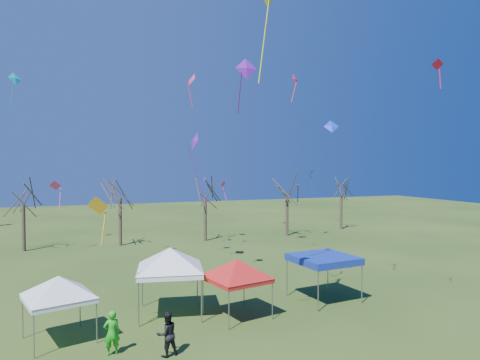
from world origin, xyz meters
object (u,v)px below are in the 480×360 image
Objects in this scene: tree_5 at (341,182)px; tent_white_west at (59,280)px; tree_2 at (120,180)px; tree_1 at (23,187)px; tent_white_mid at (170,252)px; person_dark at (167,334)px; tree_4 at (287,181)px; tent_blue at (324,259)px; person_green at (112,333)px; tree_3 at (205,182)px; tent_red at (237,263)px.

tree_5 reaches higher than tent_white_west.
tent_white_west is (-4.49, -22.23, -3.59)m from tree_2.
tree_1 is 34.52m from tree_5.
tent_white_mid is 5.45m from person_dark.
tree_4 reaches higher than tree_1.
tree_1 reaches higher than tent_white_mid.
tree_2 is 2.29× the size of tent_blue.
person_green is (-3.18, -3.88, -2.35)m from tent_white_mid.
person_dark is (-1.08, -4.79, -2.35)m from tent_white_mid.
tent_white_mid is at bearing -115.90° from person_dark.
tent_blue is at bearing -4.49° from tent_white_mid.
tent_white_mid is at bearing -110.63° from tree_3.
tree_2 is 1.04× the size of tree_4.
tree_5 is 38.97m from person_green.
tree_4 is 31.81m from person_green.
tree_1 is 1.98× the size of tent_red.
tent_white_mid is (-16.95, -20.21, -2.80)m from tree_4.
tent_white_west is at bearing -179.48° from tent_red.
tree_3 is 21.30m from tent_blue.
tree_2 is 1.10× the size of tree_5.
tent_blue is at bearing -125.80° from tree_5.
tent_white_mid is 8.83m from tent_blue.
tree_3 is (16.80, -0.60, 0.29)m from tree_1.
person_green is at bearing -36.65° from person_dark.
tree_2 is 8.41m from tree_3.
tree_2 is (8.40, -0.27, 0.50)m from tree_1.
tent_white_mid is at bearing -66.25° from tree_1.
tent_blue is (5.63, 0.88, -0.43)m from tent_red.
tent_red is 5.62m from person_dark.
tree_3 is at bearing -173.48° from tree_5.
tent_white_west is at bearing -120.48° from tree_3.
tree_2 is at bearing 178.78° from tree_4.
tent_red is (-13.82, -21.77, -3.29)m from tree_4.
tree_2 is at bearing -1.85° from tree_1.
tent_white_west is at bearing -53.56° from person_green.
person_green is at bearing -76.37° from tree_1.
tree_2 is at bearing 78.59° from tent_white_west.
tree_1 is at bearing -85.64° from person_dark.
tree_1 is at bearing 178.15° from tree_2.
tent_blue reaches higher than person_green.
tree_2 is 17.73m from tree_4.
tree_1 is at bearing -177.65° from tree_5.
tree_1 is 0.95× the size of tree_3.
tree_2 is at bearing 92.16° from tent_white_mid.
tree_5 is (17.69, 2.02, -0.35)m from tree_3.
tent_white_mid is at bearing 175.51° from tent_blue.
tree_1 is 4.16× the size of person_green.
tree_4 is at bearing 50.01° from tent_white_mid.
tree_3 is 26.94m from person_green.
tent_white_mid reaches higher than person_dark.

